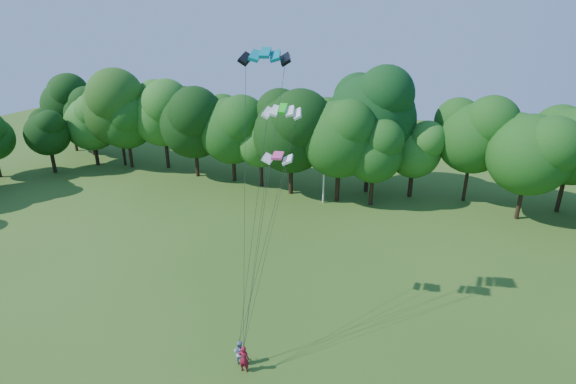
% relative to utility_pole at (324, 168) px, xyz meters
% --- Properties ---
extents(utility_pole, '(1.65, 0.21, 8.23)m').
position_rel_utility_pole_xyz_m(utility_pole, '(0.00, 0.00, 0.00)').
color(utility_pole, silver).
rests_on(utility_pole, ground).
extents(kite_flyer_left, '(0.71, 0.51, 1.84)m').
position_rel_utility_pole_xyz_m(kite_flyer_left, '(2.48, -26.87, -3.31)').
color(kite_flyer_left, maroon).
rests_on(kite_flyer_left, ground).
extents(kite_flyer_right, '(0.88, 0.72, 1.67)m').
position_rel_utility_pole_xyz_m(kite_flyer_right, '(1.94, -26.37, -3.39)').
color(kite_flyer_right, '#8F9FC6').
rests_on(kite_flyer_right, ground).
extents(kite_teal, '(3.20, 2.02, 0.58)m').
position_rel_utility_pole_xyz_m(kite_teal, '(1.71, -20.75, 13.98)').
color(kite_teal, '#047F8D').
rests_on(kite_teal, ground).
extents(kite_green, '(2.45, 1.39, 0.50)m').
position_rel_utility_pole_xyz_m(kite_green, '(2.83, -20.91, 10.79)').
color(kite_green, '#20DB22').
rests_on(kite_green, ground).
extents(kite_pink, '(2.11, 1.24, 0.34)m').
position_rel_utility_pole_xyz_m(kite_pink, '(2.13, -19.96, 7.49)').
color(kite_pink, '#E74089').
rests_on(kite_pink, ground).
extents(tree_back_west, '(10.57, 10.57, 15.38)m').
position_rel_utility_pole_xyz_m(tree_back_west, '(-30.47, 3.75, 5.37)').
color(tree_back_west, '#352315').
rests_on(tree_back_west, ground).
extents(tree_back_center, '(11.39, 11.39, 16.56)m').
position_rel_utility_pole_xyz_m(tree_back_center, '(3.99, 5.21, 6.12)').
color(tree_back_center, black).
rests_on(tree_back_center, ground).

